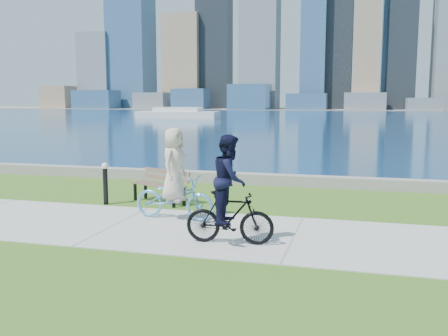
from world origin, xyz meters
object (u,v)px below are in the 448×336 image
(bollard_lamp, at_px, (105,181))
(cyclist_man, at_px, (230,198))
(park_bench, at_px, (161,183))
(cyclist_woman, at_px, (174,186))

(bollard_lamp, distance_m, cyclist_man, 4.99)
(park_bench, xyz_separation_m, cyclist_man, (2.82, -3.40, 0.37))
(park_bench, height_order, cyclist_woman, cyclist_woman)
(cyclist_woman, xyz_separation_m, cyclist_man, (1.76, -1.61, 0.10))
(park_bench, distance_m, bollard_lamp, 1.49)
(cyclist_woman, bearing_deg, cyclist_man, -128.03)
(bollard_lamp, relative_size, cyclist_woman, 0.53)
(cyclist_man, bearing_deg, park_bench, 35.13)
(park_bench, bearing_deg, cyclist_woman, -35.76)
(park_bench, xyz_separation_m, cyclist_woman, (1.06, -1.79, 0.27))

